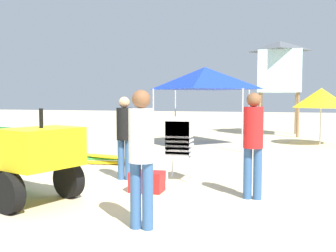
# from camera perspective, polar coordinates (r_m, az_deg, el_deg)

# --- Properties ---
(ground) EXTENTS (80.00, 80.00, 0.00)m
(ground) POSITION_cam_1_polar(r_m,az_deg,el_deg) (7.13, -16.68, -9.48)
(ground) COLOR beige
(utility_cart) EXTENTS (2.80, 2.01, 1.50)m
(utility_cart) POSITION_cam_1_polar(r_m,az_deg,el_deg) (6.92, -22.02, -3.41)
(utility_cart) COLOR #146023
(utility_cart) RESTS_ON ground
(stacked_plastic_chairs) EXTENTS (0.48, 0.48, 1.29)m
(stacked_plastic_chairs) POSITION_cam_1_polar(r_m,az_deg,el_deg) (7.75, 1.57, -2.62)
(stacked_plastic_chairs) COLOR white
(stacked_plastic_chairs) RESTS_ON ground
(surfboard_pile) EXTENTS (2.43, 0.79, 0.24)m
(surfboard_pile) POSITION_cam_1_polar(r_m,az_deg,el_deg) (9.91, -9.24, -4.83)
(surfboard_pile) COLOR yellow
(surfboard_pile) RESTS_ON ground
(lifeguard_near_left) EXTENTS (0.32, 0.32, 1.76)m
(lifeguard_near_left) POSITION_cam_1_polar(r_m,az_deg,el_deg) (4.87, -3.93, -3.43)
(lifeguard_near_left) COLOR #33598C
(lifeguard_near_left) RESTS_ON ground
(lifeguard_near_center) EXTENTS (0.32, 0.32, 1.74)m
(lifeguard_near_center) POSITION_cam_1_polar(r_m,az_deg,el_deg) (6.46, 12.40, -1.74)
(lifeguard_near_center) COLOR #33598C
(lifeguard_near_center) RESTS_ON ground
(lifeguard_near_right) EXTENTS (0.32, 0.32, 1.68)m
(lifeguard_near_right) POSITION_cam_1_polar(r_m,az_deg,el_deg) (7.86, -6.40, -0.92)
(lifeguard_near_right) COLOR #33598C
(lifeguard_near_right) RESTS_ON ground
(popup_canopy) EXTENTS (2.90, 2.90, 2.72)m
(popup_canopy) POSITION_cam_1_polar(r_m,az_deg,el_deg) (13.63, 5.42, 6.99)
(popup_canopy) COLOR #B2B2B7
(popup_canopy) RESTS_ON ground
(lifeguard_tower) EXTENTS (1.98, 1.98, 4.14)m
(lifeguard_tower) POSITION_cam_1_polar(r_m,az_deg,el_deg) (17.90, 16.05, 8.38)
(lifeguard_tower) COLOR olive
(lifeguard_tower) RESTS_ON ground
(beach_umbrella_left) EXTENTS (1.95, 1.95, 2.00)m
(beach_umbrella_left) POSITION_cam_1_polar(r_m,az_deg,el_deg) (14.61, 21.58, 3.87)
(beach_umbrella_left) COLOR beige
(beach_umbrella_left) RESTS_ON ground
(traffic_cone_near) EXTENTS (0.42, 0.42, 0.60)m
(traffic_cone_near) POSITION_cam_1_polar(r_m,az_deg,el_deg) (13.90, -17.03, -1.63)
(traffic_cone_near) COLOR orange
(traffic_cone_near) RESTS_ON ground
(cooler_box) EXTENTS (0.57, 0.39, 0.35)m
(cooler_box) POSITION_cam_1_polar(r_m,az_deg,el_deg) (6.96, -3.11, -8.15)
(cooler_box) COLOR red
(cooler_box) RESTS_ON ground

